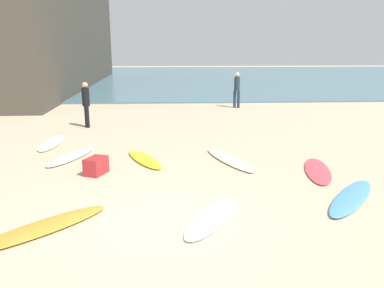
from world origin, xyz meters
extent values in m
plane|color=#C6B28E|center=(0.00, 0.00, 0.00)|extent=(120.00, 120.00, 0.00)
cube|color=slate|center=(0.00, 34.80, 0.04)|extent=(120.00, 40.00, 0.08)
ellipsoid|color=orange|center=(-2.05, -0.18, 0.04)|extent=(2.13, 2.10, 0.09)
ellipsoid|color=yellow|center=(-0.61, 3.84, 0.04)|extent=(1.33, 2.08, 0.08)
ellipsoid|color=#DA4652|center=(3.72, 2.64, 0.03)|extent=(1.11, 2.25, 0.06)
ellipsoid|color=white|center=(-2.65, 4.23, 0.04)|extent=(1.23, 2.21, 0.09)
ellipsoid|color=#F7ECC8|center=(1.68, 3.67, 0.04)|extent=(1.30, 2.46, 0.08)
ellipsoid|color=#5399D6|center=(3.74, 0.86, 0.04)|extent=(1.93, 2.22, 0.08)
ellipsoid|color=#E8E8C8|center=(-3.68, 5.88, 0.03)|extent=(0.62, 2.22, 0.07)
ellipsoid|color=white|center=(0.84, 0.09, 0.03)|extent=(1.45, 2.02, 0.06)
cylinder|color=black|center=(-3.06, 8.43, 0.41)|extent=(0.14, 0.14, 0.82)
cylinder|color=black|center=(-3.13, 8.61, 0.41)|extent=(0.14, 0.14, 0.82)
cylinder|color=black|center=(-3.10, 8.52, 1.16)|extent=(0.36, 0.36, 0.68)
sphere|color=tan|center=(-3.10, 8.52, 1.61)|extent=(0.22, 0.22, 0.22)
cylinder|color=black|center=(-7.35, 11.97, 0.42)|extent=(0.14, 0.14, 0.85)
cylinder|color=black|center=(-7.20, 12.10, 0.42)|extent=(0.14, 0.14, 0.85)
cylinder|color=black|center=(-7.27, 12.03, 1.20)|extent=(0.39, 0.39, 0.71)
sphere|color=brown|center=(-7.27, 12.03, 1.67)|extent=(0.23, 0.23, 0.23)
cylinder|color=#1E3342|center=(3.54, 13.10, 0.42)|extent=(0.14, 0.14, 0.85)
cylinder|color=#1E3342|center=(3.35, 13.18, 0.42)|extent=(0.14, 0.14, 0.85)
cylinder|color=#1E3342|center=(3.45, 13.14, 1.20)|extent=(0.36, 0.36, 0.71)
sphere|color=beige|center=(3.45, 13.14, 1.67)|extent=(0.23, 0.23, 0.23)
cube|color=#B2282D|center=(-1.69, 2.75, 0.21)|extent=(0.57, 0.67, 0.41)
camera|label=1|loc=(0.14, -6.21, 2.96)|focal=36.04mm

